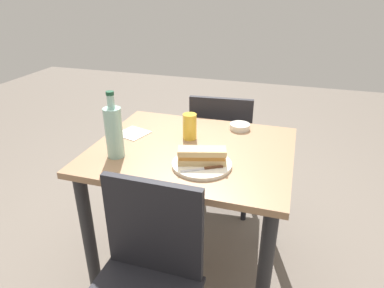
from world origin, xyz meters
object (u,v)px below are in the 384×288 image
at_px(dining_table, 192,172).
at_px(baguette_sandwich_near, 202,156).
at_px(water_bottle, 114,131).
at_px(chair_far, 145,281).
at_px(beer_glass, 190,126).
at_px(plate_near, 202,164).
at_px(knife_near, 205,169).
at_px(chair_near, 221,147).
at_px(olive_bowl, 240,126).

height_order(dining_table, baguette_sandwich_near, baguette_sandwich_near).
bearing_deg(water_bottle, chair_far, 127.05).
relative_size(chair_far, beer_glass, 6.55).
bearing_deg(water_bottle, dining_table, -149.27).
height_order(plate_near, knife_near, knife_near).
bearing_deg(knife_near, beer_glass, -62.24).
distance_m(dining_table, beer_glass, 0.23).
height_order(baguette_sandwich_near, knife_near, baguette_sandwich_near).
height_order(water_bottle, beer_glass, water_bottle).
height_order(chair_near, baguette_sandwich_near, chair_near).
xyz_separation_m(chair_near, beer_glass, (0.06, 0.49, 0.33)).
xyz_separation_m(chair_near, olive_bowl, (-0.16, 0.29, 0.28)).
relative_size(plate_near, water_bottle, 0.85).
bearing_deg(beer_glass, water_bottle, 47.04).
bearing_deg(water_bottle, plate_near, -176.36).
height_order(chair_far, knife_near, chair_far).
bearing_deg(baguette_sandwich_near, chair_near, -84.54).
bearing_deg(baguette_sandwich_near, knife_near, 117.31).
relative_size(knife_near, olive_bowl, 1.50).
height_order(chair_near, beer_glass, beer_glass).
bearing_deg(baguette_sandwich_near, dining_table, -59.38).
relative_size(baguette_sandwich_near, knife_near, 1.34).
height_order(dining_table, plate_near, plate_near).
bearing_deg(baguette_sandwich_near, plate_near, 0.00).
xyz_separation_m(dining_table, chair_near, (-0.02, -0.59, -0.13)).
distance_m(water_bottle, beer_glass, 0.39).
xyz_separation_m(baguette_sandwich_near, beer_glass, (0.14, -0.26, 0.02)).
relative_size(knife_near, beer_glass, 1.24).
distance_m(chair_far, knife_near, 0.49).
xyz_separation_m(baguette_sandwich_near, olive_bowl, (-0.09, -0.45, -0.03)).
bearing_deg(olive_bowl, chair_far, 78.56).
xyz_separation_m(plate_near, baguette_sandwich_near, (0.00, 0.00, 0.04)).
bearing_deg(chair_near, knife_near, 96.97).
bearing_deg(chair_near, plate_near, 95.46).
distance_m(water_bottle, olive_bowl, 0.69).
relative_size(chair_near, knife_near, 5.30).
bearing_deg(beer_glass, olive_bowl, -138.87).
relative_size(chair_near, water_bottle, 2.81).
bearing_deg(knife_near, dining_table, -60.17).
bearing_deg(olive_bowl, plate_near, 79.16).
distance_m(chair_near, olive_bowl, 0.43).
xyz_separation_m(chair_far, knife_near, (-0.12, -0.38, 0.28)).
bearing_deg(olive_bowl, knife_near, 83.14).
relative_size(water_bottle, beer_glass, 2.34).
xyz_separation_m(baguette_sandwich_near, knife_near, (-0.03, 0.05, -0.03)).
distance_m(chair_near, baguette_sandwich_near, 0.81).
distance_m(knife_near, water_bottle, 0.44).
bearing_deg(knife_near, chair_far, 72.76).
height_order(chair_far, olive_bowl, chair_far).
height_order(dining_table, chair_near, chair_near).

